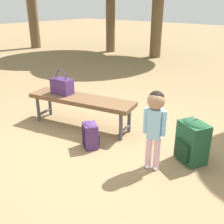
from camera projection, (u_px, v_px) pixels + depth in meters
name	position (u px, v px, depth m)	size (l,w,h in m)	color
ground_plane	(105.00, 142.00, 3.56)	(40.00, 40.00, 0.00)	#8C704C
park_bench	(81.00, 101.00, 3.87)	(1.65, 0.75, 0.45)	brown
handbag	(62.00, 85.00, 3.97)	(0.34, 0.21, 0.37)	#4C2D66
child_standing	(155.00, 119.00, 2.79)	(0.24, 0.18, 0.90)	#E5B2C6
backpack_large	(192.00, 140.00, 3.04)	(0.40, 0.37, 0.55)	#1E4C2D
backpack_small	(90.00, 134.00, 3.37)	(0.27, 0.26, 0.37)	#4C2D66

